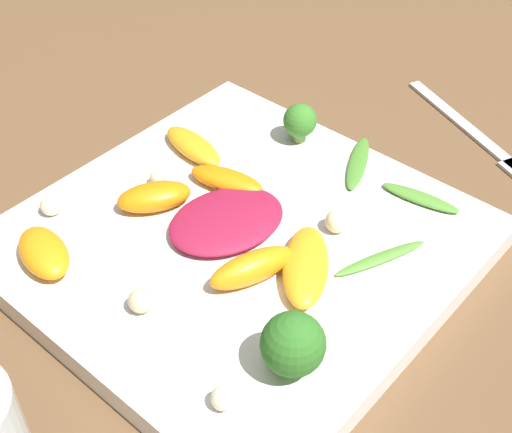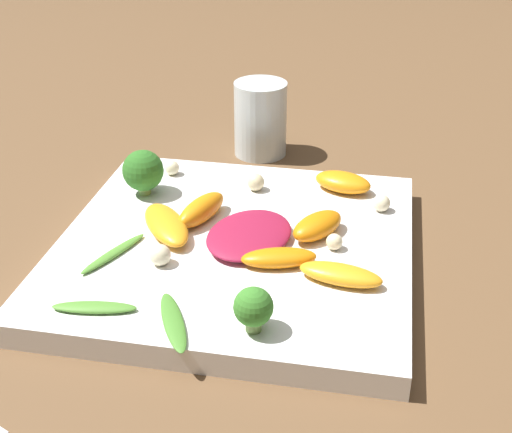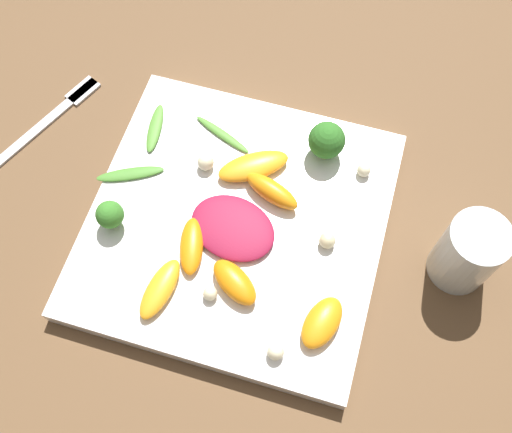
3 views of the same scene
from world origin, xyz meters
name	(u,v)px [view 2 (image 2 of 3)]	position (x,y,z in m)	size (l,w,h in m)	color
ground_plane	(235,260)	(0.00, 0.00, 0.00)	(2.40, 2.40, 0.00)	brown
plate	(235,249)	(0.00, 0.00, 0.01)	(0.30, 0.30, 0.02)	white
drinking_glass	(260,119)	(0.23, 0.02, 0.04)	(0.06, 0.06, 0.09)	silver
radicchio_leaf_0	(248,237)	(0.00, -0.01, 0.03)	(0.11, 0.09, 0.01)	maroon
orange_segment_0	(341,274)	(-0.05, -0.10, 0.03)	(0.04, 0.07, 0.01)	orange
orange_segment_1	(343,182)	(0.11, -0.08, 0.03)	(0.05, 0.06, 0.02)	orange
orange_segment_2	(317,226)	(0.02, -0.07, 0.03)	(0.06, 0.05, 0.02)	orange
orange_segment_3	(202,210)	(0.03, 0.04, 0.03)	(0.07, 0.04, 0.02)	orange
orange_segment_4	(166,225)	(0.00, 0.06, 0.03)	(0.08, 0.07, 0.02)	orange
orange_segment_5	(279,258)	(-0.03, -0.04, 0.03)	(0.04, 0.07, 0.01)	orange
broccoli_floret_0	(143,171)	(0.07, 0.11, 0.05)	(0.04, 0.04, 0.04)	#84AD5B
broccoli_floret_1	(253,308)	(-0.12, -0.04, 0.04)	(0.03, 0.03, 0.03)	#7A9E51
arugula_sprig_0	(114,253)	(-0.05, 0.09, 0.02)	(0.07, 0.04, 0.00)	#518E33
arugula_sprig_1	(173,322)	(-0.13, 0.02, 0.02)	(0.07, 0.05, 0.00)	#47842D
arugula_sprig_2	(94,307)	(-0.12, 0.08, 0.02)	(0.02, 0.07, 0.01)	#518E33
macadamia_nut_0	(259,182)	(0.10, 0.00, 0.03)	(0.02, 0.02, 0.02)	beige
macadamia_nut_1	(160,255)	(-0.05, 0.05, 0.03)	(0.02, 0.02, 0.02)	beige
macadamia_nut_2	(172,168)	(0.12, 0.09, 0.03)	(0.02, 0.02, 0.02)	beige
macadamia_nut_3	(382,203)	(0.08, -0.12, 0.03)	(0.02, 0.02, 0.02)	beige
macadamia_nut_4	(334,242)	(0.00, -0.09, 0.03)	(0.01, 0.01, 0.01)	beige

